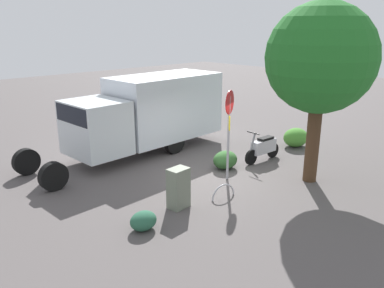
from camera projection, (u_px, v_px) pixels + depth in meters
The scene contains 10 objects.
ground_plane at pixel (213, 175), 13.12m from camera, with size 60.00×60.00×0.00m, color #524C4B.
box_truck_near at pixel (147, 111), 15.20m from camera, with size 8.23×2.47×2.94m.
motorcycle at pixel (263, 147), 14.39m from camera, with size 1.81×0.55×1.20m.
stop_sign at pixel (229, 121), 12.26m from camera, with size 0.71×0.33×2.93m.
street_tree at pixel (321, 59), 11.58m from camera, with size 3.31×3.31×5.57m.
utility_cabinet at pixel (178, 188), 10.67m from camera, with size 0.56×0.40×1.14m, color slate.
bike_rack_hoop at pixel (223, 197), 11.44m from camera, with size 0.85×0.85×0.05m, color #B7B7BC.
shrub_near_sign at pixel (225, 160), 13.67m from camera, with size 0.93×0.76×0.63m, color #305D2B.
shrub_mid_verge at pixel (296, 137), 16.13m from camera, with size 1.14×0.93×0.77m, color #45882F.
shrub_by_tree at pixel (143, 221), 9.58m from camera, with size 0.70×0.57×0.48m, color #295B42.
Camera 1 is at (8.98, 8.34, 4.85)m, focal length 36.50 mm.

